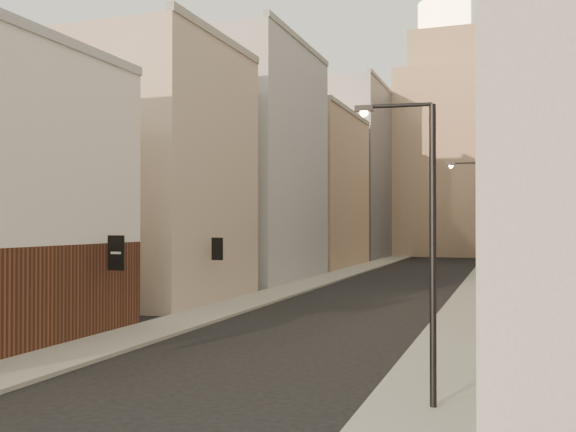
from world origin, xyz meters
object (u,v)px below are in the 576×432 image
object	(u,v)px
white_tower	(522,117)
streetlamp_near	(425,235)
streetlamp_mid	(480,223)
traffic_light_right	(484,236)
clock_tower	(445,141)

from	to	relation	value
white_tower	streetlamp_near	world-z (taller)	white_tower
white_tower	streetlamp_mid	world-z (taller)	white_tower
streetlamp_mid	traffic_light_right	size ratio (longest dim) A/B	1.71
white_tower	streetlamp_mid	bearing A→B (deg)	-93.72
white_tower	streetlamp_near	xyz separation A→B (m)	(-3.44, -70.69, -14.04)
streetlamp_near	traffic_light_right	world-z (taller)	streetlamp_near
traffic_light_right	streetlamp_near	bearing A→B (deg)	106.03
white_tower	clock_tower	bearing A→B (deg)	128.16
clock_tower	traffic_light_right	bearing A→B (deg)	-80.70
streetlamp_mid	clock_tower	bearing A→B (deg)	96.77
clock_tower	white_tower	bearing A→B (deg)	-51.84
clock_tower	streetlamp_mid	bearing A→B (deg)	-82.68
white_tower	streetlamp_mid	distance (m)	49.61
white_tower	streetlamp_near	bearing A→B (deg)	-92.78
clock_tower	streetlamp_near	distance (m)	86.03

